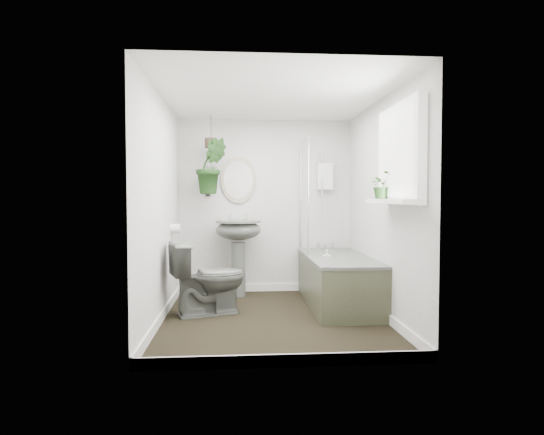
{
  "coord_description": "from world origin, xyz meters",
  "views": [
    {
      "loc": [
        -0.36,
        -4.7,
        1.25
      ],
      "look_at": [
        0.0,
        0.15,
        1.05
      ],
      "focal_mm": 30.0,
      "sensor_mm": 36.0,
      "label": 1
    }
  ],
  "objects": [
    {
      "name": "sill_plant",
      "position": [
        1.01,
        -0.46,
        1.38
      ],
      "size": [
        0.25,
        0.23,
        0.26
      ],
      "primitive_type": "imported",
      "rotation": [
        0.0,
        0.0,
        0.1
      ],
      "color": "black",
      "rests_on": "window_sill"
    },
    {
      "name": "bathtub",
      "position": [
        0.8,
        0.5,
        0.29
      ],
      "size": [
        0.72,
        1.72,
        0.58
      ],
      "primitive_type": null,
      "color": "#4F514B",
      "rests_on": "floor"
    },
    {
      "name": "window_blinds",
      "position": [
        1.04,
        -0.7,
        1.65
      ],
      "size": [
        0.01,
        0.86,
        0.76
      ],
      "primitive_type": "cube",
      "color": "white",
      "rests_on": "wall_right"
    },
    {
      "name": "window_sill",
      "position": [
        1.02,
        -0.7,
        1.23
      ],
      "size": [
        0.18,
        1.0,
        0.04
      ],
      "primitive_type": "cube",
      "color": "white",
      "rests_on": "wall_right"
    },
    {
      "name": "floor",
      "position": [
        0.0,
        0.0,
        -0.01
      ],
      "size": [
        2.3,
        2.8,
        0.02
      ],
      "primitive_type": "cube",
      "color": "black",
      "rests_on": "ground"
    },
    {
      "name": "oval_mirror",
      "position": [
        -0.36,
        1.37,
        1.5
      ],
      "size": [
        0.46,
        0.03,
        0.62
      ],
      "primitive_type": "ellipsoid",
      "color": "tan",
      "rests_on": "wall_back"
    },
    {
      "name": "toilet",
      "position": [
        -0.69,
        0.21,
        0.4
      ],
      "size": [
        0.88,
        0.67,
        0.8
      ],
      "primitive_type": "imported",
      "rotation": [
        0.0,
        0.0,
        1.88
      ],
      "color": "#4F514B",
      "rests_on": "floor"
    },
    {
      "name": "wall_left",
      "position": [
        -1.16,
        0.0,
        1.15
      ],
      "size": [
        0.02,
        2.8,
        2.3
      ],
      "primitive_type": "cube",
      "color": "silver",
      "rests_on": "ground"
    },
    {
      "name": "pedestal_sink",
      "position": [
        -0.36,
        1.1,
        0.49
      ],
      "size": [
        0.58,
        0.5,
        0.98
      ],
      "primitive_type": null,
      "rotation": [
        0.0,
        0.0,
        0.01
      ],
      "color": "#4F514B",
      "rests_on": "floor"
    },
    {
      "name": "toilet_roll_holder",
      "position": [
        -1.1,
        0.7,
        0.9
      ],
      "size": [
        0.11,
        0.11,
        0.11
      ],
      "primitive_type": "cylinder",
      "rotation": [
        0.0,
        1.57,
        0.0
      ],
      "color": "white",
      "rests_on": "wall_left"
    },
    {
      "name": "wall_front",
      "position": [
        0.0,
        -1.41,
        1.15
      ],
      "size": [
        2.3,
        0.02,
        2.3
      ],
      "primitive_type": "cube",
      "color": "silver",
      "rests_on": "ground"
    },
    {
      "name": "ceiling",
      "position": [
        0.0,
        0.0,
        2.31
      ],
      "size": [
        2.3,
        2.8,
        0.02
      ],
      "primitive_type": "cube",
      "color": "white",
      "rests_on": "ground"
    },
    {
      "name": "shower_box",
      "position": [
        0.8,
        1.34,
        1.55
      ],
      "size": [
        0.2,
        0.1,
        0.35
      ],
      "primitive_type": "cube",
      "color": "white",
      "rests_on": "wall_back"
    },
    {
      "name": "wall_right",
      "position": [
        1.16,
        0.0,
        1.15
      ],
      "size": [
        0.02,
        2.8,
        2.3
      ],
      "primitive_type": "cube",
      "color": "silver",
      "rests_on": "ground"
    },
    {
      "name": "hanging_plant",
      "position": [
        -0.7,
        1.09,
        1.66
      ],
      "size": [
        0.43,
        0.36,
        0.7
      ],
      "primitive_type": "imported",
      "rotation": [
        0.0,
        0.0,
        0.15
      ],
      "color": "black",
      "rests_on": "ceiling"
    },
    {
      "name": "bath_screen",
      "position": [
        0.47,
        0.99,
        1.28
      ],
      "size": [
        0.04,
        0.72,
        1.4
      ],
      "primitive_type": null,
      "color": "silver",
      "rests_on": "bathtub"
    },
    {
      "name": "hanging_pot",
      "position": [
        -0.7,
        1.09,
        1.95
      ],
      "size": [
        0.16,
        0.16,
        0.12
      ],
      "primitive_type": "cylinder",
      "color": "#372B1F",
      "rests_on": "ceiling"
    },
    {
      "name": "skirting",
      "position": [
        0.0,
        0.0,
        0.05
      ],
      "size": [
        2.3,
        2.8,
        0.1
      ],
      "primitive_type": "cube",
      "color": "white",
      "rests_on": "floor"
    },
    {
      "name": "wall_back",
      "position": [
        0.0,
        1.41,
        1.15
      ],
      "size": [
        2.3,
        0.02,
        2.3
      ],
      "primitive_type": "cube",
      "color": "silver",
      "rests_on": "ground"
    },
    {
      "name": "soap_bottle",
      "position": [
        0.51,
        -0.29,
        0.66
      ],
      "size": [
        0.1,
        0.1,
        0.17
      ],
      "primitive_type": "imported",
      "rotation": [
        0.0,
        0.0,
        -0.31
      ],
      "color": "#272525",
      "rests_on": "bathtub"
    },
    {
      "name": "window_recess",
      "position": [
        1.09,
        -0.7,
        1.65
      ],
      "size": [
        0.08,
        1.0,
        0.9
      ],
      "primitive_type": "cube",
      "color": "white",
      "rests_on": "wall_right"
    },
    {
      "name": "wall_sconce",
      "position": [
        -0.76,
        1.36,
        1.4
      ],
      "size": [
        0.04,
        0.04,
        0.22
      ],
      "primitive_type": "cylinder",
      "color": "black",
      "rests_on": "wall_back"
    }
  ]
}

